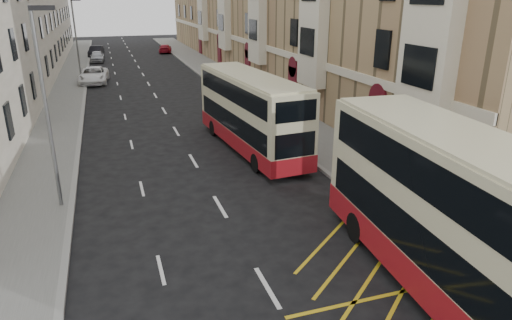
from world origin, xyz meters
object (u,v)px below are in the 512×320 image
object	(u,v)px
double_decker_rear	(251,112)
car_red	(165,49)
pedestrian_far	(490,236)
car_dark	(96,51)
double_decker_front	(467,226)
car_silver	(97,56)
street_lamp_near	(46,100)
street_lamp_far	(76,37)
white_van	(94,75)

from	to	relation	value
double_decker_rear	car_red	distance (m)	49.03
pedestrian_far	car_dark	bearing A→B (deg)	-65.59
double_decker_front	double_decker_rear	world-z (taller)	double_decker_front
double_decker_rear	car_silver	world-z (taller)	double_decker_rear
street_lamp_near	pedestrian_far	size ratio (longest dim) A/B	4.28
street_lamp_far	double_decker_rear	size ratio (longest dim) A/B	0.72
car_dark	car_red	world-z (taller)	car_dark
street_lamp_far	white_van	world-z (taller)	street_lamp_far
street_lamp_far	street_lamp_near	bearing A→B (deg)	-90.00
car_silver	white_van	bearing A→B (deg)	-87.68
car_red	street_lamp_near	bearing A→B (deg)	88.46
street_lamp_far	car_silver	distance (m)	16.80
pedestrian_far	car_dark	xyz separation A→B (m)	(-12.32, 61.38, -0.33)
pedestrian_far	white_van	size ratio (longest dim) A/B	0.32
double_decker_front	car_red	xyz separation A→B (m)	(0.18, 64.25, -1.87)
pedestrian_far	car_silver	xyz separation A→B (m)	(-12.20, 55.37, -0.35)
pedestrian_far	car_red	world-z (taller)	pedestrian_far
street_lamp_far	car_dark	distance (m)	22.67
car_red	double_decker_rear	bearing A→B (deg)	98.65
double_decker_rear	car_dark	world-z (taller)	double_decker_rear
double_decker_front	car_dark	bearing A→B (deg)	103.33
street_lamp_near	car_silver	xyz separation A→B (m)	(1.50, 46.28, -3.90)
pedestrian_far	car_silver	world-z (taller)	pedestrian_far
white_van	car_silver	world-z (taller)	white_van
car_silver	car_red	world-z (taller)	car_silver
street_lamp_far	double_decker_rear	xyz separation A→B (m)	(9.91, -25.10, -2.42)
street_lamp_far	white_van	distance (m)	4.00
double_decker_front	double_decker_rear	size ratio (longest dim) A/B	1.13
car_dark	double_decker_front	bearing A→B (deg)	-71.19
white_van	street_lamp_near	bearing A→B (deg)	-87.56
street_lamp_far	double_decker_front	bearing A→B (deg)	-74.30
pedestrian_far	white_van	bearing A→B (deg)	-59.16
double_decker_rear	car_red	xyz separation A→B (m)	(1.62, 48.98, -1.58)
car_red	pedestrian_far	bearing A→B (deg)	102.51
street_lamp_far	double_decker_rear	world-z (taller)	street_lamp_far
car_silver	street_lamp_far	bearing A→B (deg)	-91.71
street_lamp_near	double_decker_front	world-z (taller)	street_lamp_near
pedestrian_far	double_decker_front	bearing A→B (deg)	41.73
car_silver	car_dark	bearing A→B (deg)	94.68
double_decker_front	pedestrian_far	world-z (taller)	double_decker_front
street_lamp_far	car_red	bearing A→B (deg)	64.22
pedestrian_far	car_red	distance (m)	63.01
street_lamp_near	white_van	size ratio (longest dim) A/B	1.38
street_lamp_near	car_silver	distance (m)	46.46
street_lamp_near	double_decker_rear	size ratio (longest dim) A/B	0.72
street_lamp_far	double_decker_front	distance (m)	41.99
double_decker_front	car_silver	world-z (taller)	double_decker_front
street_lamp_near	car_red	world-z (taller)	street_lamp_near
pedestrian_far	car_dark	distance (m)	62.61
street_lamp_near	car_dark	bearing A→B (deg)	88.49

